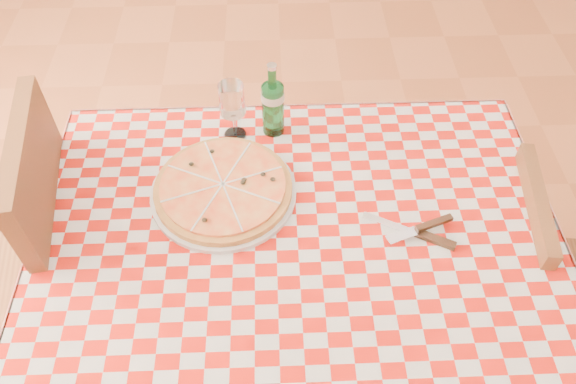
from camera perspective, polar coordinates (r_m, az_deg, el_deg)
The scene contains 8 objects.
dining_table at distance 1.48m, azimuth 0.86°, elevation -5.73°, with size 1.20×0.80×0.75m.
tablecloth at distance 1.40m, azimuth 0.91°, elevation -3.55°, with size 1.30×0.90×0.01m, color #B5140B.
chair_near at distance 1.81m, azimuth 23.49°, elevation -7.59°, with size 0.41×0.41×0.81m.
chair_far at distance 1.75m, azimuth -24.74°, elevation -5.25°, with size 0.50×0.50×0.98m.
pizza_plate at distance 1.45m, azimuth -6.61°, elevation 0.43°, with size 0.38×0.38×0.05m, color gold, non-canonical shape.
water_bottle at distance 1.55m, azimuth -1.56°, elevation 9.39°, with size 0.06×0.06×0.23m, color #1B6C2F, non-canonical shape.
wine_glass at distance 1.55m, azimuth -5.60°, elevation 8.13°, with size 0.07×0.07×0.18m, color white, non-canonical shape.
cutlery at distance 1.40m, azimuth 12.88°, elevation -3.85°, with size 0.25×0.21×0.03m, color silver, non-canonical shape.
Camera 1 is at (-0.05, -0.83, 1.88)m, focal length 35.00 mm.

